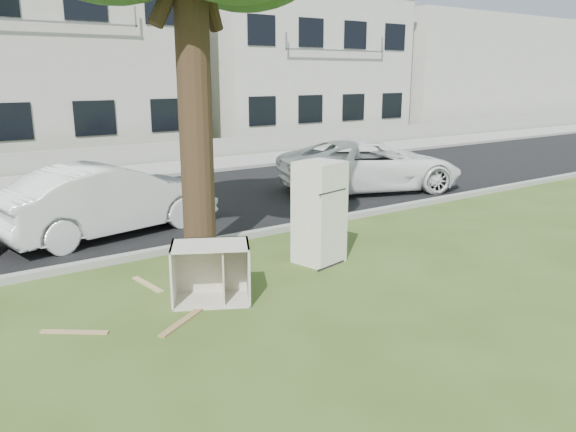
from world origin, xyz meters
TOP-DOWN VIEW (x-y plane):
  - ground at (0.00, 0.00)m, footprint 120.00×120.00m
  - road at (0.00, 6.00)m, footprint 120.00×7.00m
  - kerb_near at (0.00, 2.45)m, footprint 120.00×0.18m
  - kerb_far at (0.00, 9.55)m, footprint 120.00×0.18m
  - sidewalk at (0.00, 11.00)m, footprint 120.00×2.80m
  - low_wall at (0.00, 12.60)m, footprint 120.00×0.15m
  - townhouse_center at (0.00, 17.50)m, footprint 11.22×8.16m
  - townhouse_right at (12.00, 17.50)m, footprint 10.20×8.16m
  - filler_right at (26.00, 18.00)m, footprint 16.00×9.00m
  - fridge at (1.18, 0.57)m, footprint 0.83×0.79m
  - cabinet at (-1.08, 0.08)m, footprint 1.24×1.08m
  - plank_a at (-1.60, -0.27)m, footprint 1.08×0.74m
  - plank_b at (-2.93, 0.14)m, footprint 0.72×0.57m
  - plank_c at (-1.60, 1.16)m, footprint 0.19×0.82m
  - car_center at (-1.14, 4.27)m, footprint 4.45×2.26m
  - car_right at (6.04, 4.54)m, footprint 5.42×3.76m

SIDE VIEW (x-z plane):
  - ground at x=0.00m, z-range 0.00..0.00m
  - kerb_near at x=0.00m, z-range -0.06..0.06m
  - kerb_far at x=0.00m, z-range -0.06..0.06m
  - road at x=0.00m, z-range 0.00..0.01m
  - sidewalk at x=0.00m, z-range 0.00..0.01m
  - plank_b at x=-2.93m, z-range 0.00..0.02m
  - plank_c at x=-1.60m, z-range 0.00..0.02m
  - plank_a at x=-1.60m, z-range 0.00..0.02m
  - low_wall at x=0.00m, z-range 0.00..0.70m
  - cabinet at x=-1.08m, z-range 0.00..0.82m
  - car_right at x=6.04m, z-range 0.00..1.37m
  - car_center at x=-1.14m, z-range 0.00..1.40m
  - fridge at x=1.18m, z-range 0.00..1.70m
  - filler_right at x=26.00m, z-range 0.00..6.40m
  - townhouse_right at x=12.00m, z-range 0.00..6.84m
  - townhouse_center at x=0.00m, z-range 0.00..7.44m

